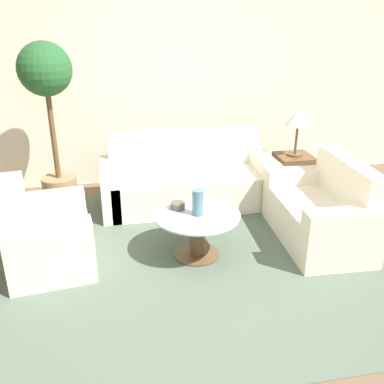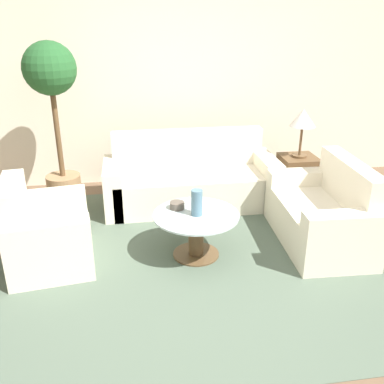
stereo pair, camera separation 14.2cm
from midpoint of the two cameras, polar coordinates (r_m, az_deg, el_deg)
The scene contains 12 objects.
ground_plane at distance 3.46m, azimuth 1.65°, elevation -15.38°, with size 14.00×14.00×0.00m, color brown.
wall_back at distance 5.70m, azimuth -4.77°, elevation 14.21°, with size 10.00×0.06×2.60m.
rug at distance 4.13m, azimuth -0.33°, elevation -8.34°, with size 3.66×3.30×0.01m.
sofa_main at distance 5.12m, azimuth -1.43°, elevation 1.45°, with size 2.01×0.77×0.85m.
armchair at distance 4.09m, azimuth -20.16°, elevation -5.82°, with size 0.82×0.97×0.82m.
loveseat at distance 4.47m, azimuth 16.28°, elevation -2.83°, with size 0.78×1.31×0.83m.
coffee_table at distance 4.00m, azimuth -0.34°, elevation -4.95°, with size 0.80×0.80×0.43m.
side_table at distance 5.43m, azimuth 12.55°, elevation 2.07°, with size 0.42×0.42×0.54m.
table_lamp at distance 5.23m, azimuth 13.22°, elevation 9.48°, with size 0.30×0.30×0.57m.
potted_plant at distance 4.99m, azimuth -19.33°, elevation 11.27°, with size 0.57×0.57×1.88m.
vase at distance 3.86m, azimuth -0.26°, elevation -1.43°, with size 0.10×0.10×0.24m.
bowl at distance 4.02m, azimuth -2.94°, elevation -1.82°, with size 0.14×0.14×0.06m.
Camera 1 is at (-0.68, -2.64, 2.13)m, focal length 40.00 mm.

